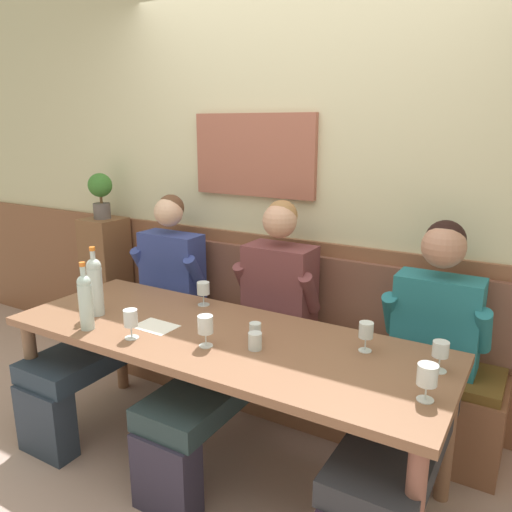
{
  "coord_description": "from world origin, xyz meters",
  "views": [
    {
      "loc": [
        1.3,
        -1.72,
        1.71
      ],
      "look_at": [
        0.02,
        0.44,
        1.05
      ],
      "focal_mm": 35.27,
      "sensor_mm": 36.0,
      "label": 1
    }
  ],
  "objects_px": {
    "wine_bottle_clear_water": "(85,300)",
    "wine_glass_right_end": "(366,332)",
    "dining_table": "(220,349)",
    "water_tumbler_right": "(255,341)",
    "water_tumbler_center": "(255,331)",
    "wall_bench": "(285,362)",
    "person_right_seat": "(251,328)",
    "person_center_right_seat": "(135,308)",
    "wine_glass_center_rear": "(427,376)",
    "wine_bottle_amber_mid": "(95,285)",
    "person_center_left_seat": "(418,372)",
    "wine_glass_mid_left": "(440,351)",
    "wine_glass_center_front": "(131,319)",
    "potted_plant": "(101,192)",
    "wine_glass_by_bottle": "(205,325)",
    "wine_glass_mid_right": "(203,290)"
  },
  "relations": [
    {
      "from": "wine_bottle_clear_water",
      "to": "wine_glass_mid_right",
      "type": "relative_size",
      "value": 2.58
    },
    {
      "from": "wine_glass_right_end",
      "to": "water_tumbler_center",
      "type": "bearing_deg",
      "value": -163.26
    },
    {
      "from": "wall_bench",
      "to": "person_center_right_seat",
      "type": "height_order",
      "value": "person_center_right_seat"
    },
    {
      "from": "wine_bottle_clear_water",
      "to": "wine_glass_right_end",
      "type": "distance_m",
      "value": 1.35
    },
    {
      "from": "wine_bottle_clear_water",
      "to": "wine_glass_right_end",
      "type": "xyz_separation_m",
      "value": [
        1.27,
        0.46,
        -0.06
      ]
    },
    {
      "from": "wine_glass_mid_left",
      "to": "person_right_seat",
      "type": "bearing_deg",
      "value": 168.84
    },
    {
      "from": "person_right_seat",
      "to": "wine_glass_mid_left",
      "type": "xyz_separation_m",
      "value": [
        1.02,
        -0.2,
        0.19
      ]
    },
    {
      "from": "wall_bench",
      "to": "wine_bottle_amber_mid",
      "type": "xyz_separation_m",
      "value": [
        -0.71,
        -0.81,
        0.61
      ]
    },
    {
      "from": "wine_glass_mid_left",
      "to": "wine_glass_center_rear",
      "type": "distance_m",
      "value": 0.26
    },
    {
      "from": "dining_table",
      "to": "wine_glass_right_end",
      "type": "height_order",
      "value": "wine_glass_right_end"
    },
    {
      "from": "wine_glass_center_front",
      "to": "water_tumbler_center",
      "type": "relative_size",
      "value": 1.71
    },
    {
      "from": "wine_bottle_amber_mid",
      "to": "wine_glass_mid_left",
      "type": "relative_size",
      "value": 2.83
    },
    {
      "from": "wine_glass_center_front",
      "to": "wine_glass_center_rear",
      "type": "height_order",
      "value": "same"
    },
    {
      "from": "person_center_left_seat",
      "to": "wine_glass_by_bottle",
      "type": "height_order",
      "value": "person_center_left_seat"
    },
    {
      "from": "wall_bench",
      "to": "wine_glass_center_rear",
      "type": "bearing_deg",
      "value": -39.02
    },
    {
      "from": "wine_glass_mid_right",
      "to": "water_tumbler_right",
      "type": "xyz_separation_m",
      "value": [
        0.54,
        -0.35,
        -0.05
      ]
    },
    {
      "from": "person_center_right_seat",
      "to": "wine_bottle_clear_water",
      "type": "relative_size",
      "value": 3.69
    },
    {
      "from": "wall_bench",
      "to": "person_right_seat",
      "type": "height_order",
      "value": "person_right_seat"
    },
    {
      "from": "person_center_left_seat",
      "to": "water_tumbler_right",
      "type": "bearing_deg",
      "value": -149.39
    },
    {
      "from": "wall_bench",
      "to": "person_center_left_seat",
      "type": "bearing_deg",
      "value": -22.75
    },
    {
      "from": "wine_glass_center_front",
      "to": "wine_glass_center_rear",
      "type": "relative_size",
      "value": 1.0
    },
    {
      "from": "dining_table",
      "to": "person_center_left_seat",
      "type": "distance_m",
      "value": 0.93
    },
    {
      "from": "wall_bench",
      "to": "wine_bottle_amber_mid",
      "type": "relative_size",
      "value": 6.71
    },
    {
      "from": "wine_glass_center_rear",
      "to": "wine_glass_by_bottle",
      "type": "bearing_deg",
      "value": -178.14
    },
    {
      "from": "person_center_right_seat",
      "to": "wine_bottle_clear_water",
      "type": "bearing_deg",
      "value": -66.54
    },
    {
      "from": "person_center_right_seat",
      "to": "wine_glass_center_rear",
      "type": "height_order",
      "value": "person_center_right_seat"
    },
    {
      "from": "water_tumbler_center",
      "to": "potted_plant",
      "type": "bearing_deg",
      "value": 158.07
    },
    {
      "from": "dining_table",
      "to": "person_center_left_seat",
      "type": "bearing_deg",
      "value": 20.42
    },
    {
      "from": "wine_glass_center_rear",
      "to": "wine_bottle_amber_mid",
      "type": "bearing_deg",
      "value": -179.83
    },
    {
      "from": "wall_bench",
      "to": "person_center_right_seat",
      "type": "xyz_separation_m",
      "value": [
        -0.86,
        -0.38,
        0.32
      ]
    },
    {
      "from": "person_center_left_seat",
      "to": "water_tumbler_center",
      "type": "distance_m",
      "value": 0.77
    },
    {
      "from": "person_center_left_seat",
      "to": "wine_glass_center_rear",
      "type": "xyz_separation_m",
      "value": [
        0.12,
        -0.44,
        0.21
      ]
    },
    {
      "from": "wine_bottle_clear_water",
      "to": "wine_glass_by_bottle",
      "type": "height_order",
      "value": "wine_bottle_clear_water"
    },
    {
      "from": "wine_glass_right_end",
      "to": "water_tumbler_right",
      "type": "relative_size",
      "value": 1.74
    },
    {
      "from": "wine_bottle_clear_water",
      "to": "water_tumbler_center",
      "type": "height_order",
      "value": "wine_bottle_clear_water"
    },
    {
      "from": "wine_glass_mid_left",
      "to": "potted_plant",
      "type": "height_order",
      "value": "potted_plant"
    },
    {
      "from": "wine_bottle_clear_water",
      "to": "wine_glass_right_end",
      "type": "bearing_deg",
      "value": 19.81
    },
    {
      "from": "wall_bench",
      "to": "person_center_left_seat",
      "type": "relative_size",
      "value": 1.98
    },
    {
      "from": "person_center_right_seat",
      "to": "wine_bottle_amber_mid",
      "type": "bearing_deg",
      "value": -71.06
    },
    {
      "from": "dining_table",
      "to": "wine_glass_mid_right",
      "type": "height_order",
      "value": "wine_glass_mid_right"
    },
    {
      "from": "dining_table",
      "to": "water_tumbler_right",
      "type": "xyz_separation_m",
      "value": [
        0.23,
        -0.06,
        0.12
      ]
    },
    {
      "from": "wall_bench",
      "to": "wine_bottle_clear_water",
      "type": "bearing_deg",
      "value": -121.87
    },
    {
      "from": "wine_glass_mid_left",
      "to": "wine_glass_right_end",
      "type": "height_order",
      "value": "wine_glass_right_end"
    },
    {
      "from": "wine_bottle_amber_mid",
      "to": "potted_plant",
      "type": "distance_m",
      "value": 1.23
    },
    {
      "from": "dining_table",
      "to": "wine_glass_center_rear",
      "type": "bearing_deg",
      "value": -6.39
    },
    {
      "from": "wall_bench",
      "to": "dining_table",
      "type": "xyz_separation_m",
      "value": [
        0.0,
        -0.69,
        0.37
      ]
    },
    {
      "from": "dining_table",
      "to": "person_center_right_seat",
      "type": "bearing_deg",
      "value": 160.12
    },
    {
      "from": "wine_glass_by_bottle",
      "to": "potted_plant",
      "type": "distance_m",
      "value": 1.84
    },
    {
      "from": "wine_glass_mid_left",
      "to": "wine_glass_center_rear",
      "type": "xyz_separation_m",
      "value": [
        0.0,
        -0.26,
        0.01
      ]
    },
    {
      "from": "wine_glass_center_front",
      "to": "potted_plant",
      "type": "distance_m",
      "value": 1.61
    }
  ]
}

